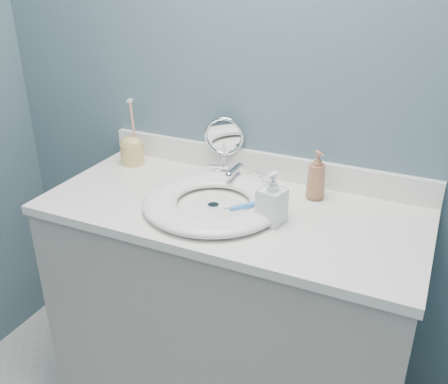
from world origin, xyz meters
The scene contains 12 objects.
back_wall centered at (0.00, 1.25, 1.20)m, with size 2.20×0.02×2.40m, color #4A636F.
vanity_cabinet centered at (0.00, 0.97, 0.42)m, with size 1.20×0.55×0.85m, color #A39D95.
countertop centered at (0.00, 0.97, 0.86)m, with size 1.22×0.57×0.03m, color white.
backsplash centered at (0.00, 1.24, 0.93)m, with size 1.22×0.02×0.09m, color white.
basin centered at (-0.05, 0.94, 0.90)m, with size 0.45×0.45×0.04m, color white, non-canonical shape.
drain centered at (-0.05, 0.94, 0.88)m, with size 0.04×0.04×0.01m, color silver.
faucet centered at (-0.05, 1.14, 0.91)m, with size 0.25×0.13×0.07m.
makeup_mirror centered at (-0.14, 1.21, 1.00)m, with size 0.14×0.08×0.21m.
soap_bottle_amber centered at (0.23, 1.14, 0.96)m, with size 0.06×0.06×0.16m, color #A36A49.
soap_bottle_clear centered at (0.15, 0.93, 0.96)m, with size 0.07×0.08×0.16m, color white.
toothbrush_holder centered at (-0.49, 1.14, 0.94)m, with size 0.09×0.09×0.25m.
toothbrush_lying centered at (0.09, 0.93, 0.92)m, with size 0.12×0.14×0.02m.
Camera 1 is at (0.58, -0.32, 1.61)m, focal length 40.00 mm.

